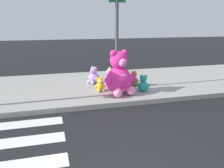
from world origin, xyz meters
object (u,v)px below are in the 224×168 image
(plush_pink_large, at_px, (119,77))
(plush_teal, at_px, (143,85))
(plush_tan, at_px, (110,78))
(plush_yellow, at_px, (100,86))
(plush_brown, at_px, (133,80))
(sign_pole, at_px, (117,39))
(plush_lavender, at_px, (94,77))
(plush_lime, at_px, (121,77))

(plush_pink_large, xyz_separation_m, plush_teal, (0.86, 0.07, -0.34))
(plush_tan, height_order, plush_yellow, plush_tan)
(plush_brown, bearing_deg, sign_pole, -166.81)
(plush_tan, bearing_deg, plush_lavender, 153.37)
(sign_pole, height_order, plush_lavender, sign_pole)
(plush_pink_large, bearing_deg, plush_teal, 4.89)
(plush_tan, relative_size, plush_yellow, 1.33)
(sign_pole, xyz_separation_m, plush_lime, (0.41, 0.80, -1.49))
(plush_teal, bearing_deg, plush_tan, 127.69)
(sign_pole, height_order, plush_brown, sign_pole)
(plush_lavender, bearing_deg, sign_pole, -54.09)
(plush_pink_large, height_order, plush_brown, plush_pink_large)
(plush_teal, relative_size, plush_lavender, 0.86)
(plush_tan, bearing_deg, plush_brown, -30.88)
(sign_pole, height_order, plush_tan, sign_pole)
(plush_lime, height_order, plush_lavender, plush_lavender)
(plush_tan, bearing_deg, plush_pink_large, -89.40)
(plush_teal, height_order, plush_yellow, plush_teal)
(plush_pink_large, height_order, plush_teal, plush_pink_large)
(plush_lime, xyz_separation_m, plush_brown, (0.26, -0.65, 0.02))
(plush_pink_large, height_order, plush_yellow, plush_pink_large)
(plush_pink_large, bearing_deg, plush_lime, 70.75)
(plush_pink_large, relative_size, plush_teal, 2.50)
(plush_tan, xyz_separation_m, plush_lime, (0.50, 0.19, -0.05))
(plush_pink_large, xyz_separation_m, plush_yellow, (-0.55, 0.44, -0.38))
(plush_lime, distance_m, plush_brown, 0.70)
(plush_teal, distance_m, plush_tan, 1.42)
(plush_pink_large, distance_m, plush_tan, 1.24)
(plush_lime, bearing_deg, plush_lavender, 175.52)
(plush_pink_large, distance_m, plush_brown, 1.11)
(plush_pink_large, bearing_deg, plush_tan, 90.60)
(plush_lime, relative_size, plush_yellow, 1.09)
(plush_tan, bearing_deg, sign_pole, -81.67)
(sign_pole, relative_size, plush_teal, 5.63)
(plush_lime, bearing_deg, plush_tan, -158.72)
(sign_pole, bearing_deg, plush_lavender, 125.91)
(plush_lavender, relative_size, plush_yellow, 1.36)
(plush_brown, xyz_separation_m, plush_lavender, (-1.31, 0.73, 0.03))
(plush_brown, bearing_deg, plush_teal, -80.41)
(sign_pole, relative_size, plush_lime, 6.05)
(sign_pole, height_order, plush_yellow, sign_pole)
(plush_yellow, bearing_deg, sign_pole, 13.90)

